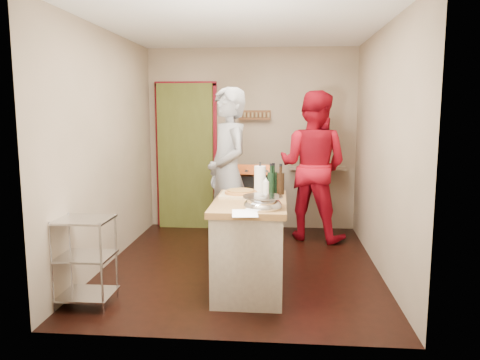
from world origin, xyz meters
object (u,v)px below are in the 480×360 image
Objects in this scene: wire_shelving at (85,257)px; person_stripe at (228,175)px; stove at (253,201)px; person_red at (313,166)px; island at (250,242)px.

person_stripe is at bearing 51.28° from wire_shelving.
stove is 0.51× the size of person_red.
island is 1.07m from person_stripe.
person_red is (1.02, 1.01, -0.00)m from person_stripe.
stove is 2.94m from wire_shelving.
person_red is (0.71, 1.89, 0.52)m from island.
person_red is at bearing -15.43° from stove.
stove is at bearing 92.77° from island.
wire_shelving is at bearing -160.30° from island.
person_red reaches higher than stove.
wire_shelving is 0.40× the size of person_stripe.
island is at bearing 93.03° from person_red.
stove is at bearing 142.36° from person_stripe.
island is at bearing 19.70° from wire_shelving.
person_stripe is (1.11, 1.39, 0.55)m from wire_shelving.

